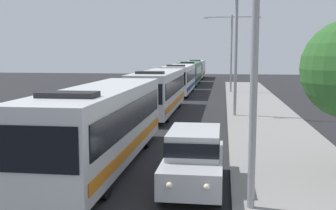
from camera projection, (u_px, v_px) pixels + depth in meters
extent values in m
cube|color=silver|center=(103.00, 122.00, 15.77)|extent=(2.50, 11.54, 2.70)
cube|color=black|center=(135.00, 114.00, 15.56)|extent=(0.04, 10.62, 1.00)
cube|color=black|center=(71.00, 113.00, 15.90)|extent=(0.04, 10.62, 1.00)
cube|color=black|center=(34.00, 150.00, 10.04)|extent=(2.30, 0.04, 1.20)
cube|color=orange|center=(135.00, 144.00, 15.70)|extent=(0.03, 10.96, 0.36)
cube|color=black|center=(68.00, 95.00, 12.19)|extent=(1.75, 0.90, 0.16)
cylinder|color=black|center=(104.00, 182.00, 12.26)|extent=(0.28, 1.00, 1.00)
cylinder|color=black|center=(35.00, 179.00, 12.55)|extent=(0.28, 1.00, 1.00)
cylinder|color=black|center=(146.00, 137.00, 18.89)|extent=(0.28, 1.00, 1.00)
cylinder|color=black|center=(100.00, 136.00, 19.19)|extent=(0.28, 1.00, 1.00)
cube|color=silver|center=(159.00, 90.00, 29.38)|extent=(2.50, 11.76, 2.70)
cube|color=black|center=(176.00, 85.00, 29.17)|extent=(0.04, 10.81, 1.00)
cube|color=black|center=(141.00, 85.00, 29.51)|extent=(0.04, 10.81, 1.00)
cube|color=black|center=(143.00, 94.00, 23.55)|extent=(2.30, 0.04, 1.20)
cube|color=orange|center=(176.00, 101.00, 29.32)|extent=(0.03, 11.17, 0.36)
cube|color=black|center=(150.00, 73.00, 25.74)|extent=(1.75, 0.90, 0.16)
cylinder|color=black|center=(167.00, 114.00, 25.81)|extent=(0.28, 1.00, 1.00)
cylinder|color=black|center=(133.00, 114.00, 26.10)|extent=(0.28, 1.00, 1.00)
cylinder|color=black|center=(179.00, 102.00, 32.57)|extent=(0.28, 1.00, 1.00)
cylinder|color=black|center=(152.00, 101.00, 32.86)|extent=(0.28, 1.00, 1.00)
cube|color=silver|center=(180.00, 78.00, 43.15)|extent=(2.50, 11.15, 2.70)
cube|color=black|center=(192.00, 75.00, 42.94)|extent=(0.04, 10.26, 1.00)
cube|color=black|center=(168.00, 75.00, 43.28)|extent=(0.04, 10.26, 1.00)
cube|color=black|center=(173.00, 79.00, 37.62)|extent=(2.30, 0.04, 1.20)
cube|color=navy|center=(192.00, 86.00, 43.08)|extent=(0.03, 10.59, 0.36)
cube|color=black|center=(176.00, 66.00, 39.68)|extent=(1.75, 0.90, 0.16)
cylinder|color=black|center=(187.00, 93.00, 39.76)|extent=(0.28, 1.00, 1.00)
cylinder|color=black|center=(165.00, 92.00, 40.06)|extent=(0.28, 1.00, 1.00)
cylinder|color=black|center=(192.00, 87.00, 46.17)|extent=(0.28, 1.00, 1.00)
cylinder|color=black|center=(173.00, 87.00, 46.47)|extent=(0.28, 1.00, 1.00)
cube|color=#33724C|center=(190.00, 72.00, 55.98)|extent=(2.50, 12.21, 2.70)
cube|color=black|center=(199.00, 70.00, 55.77)|extent=(0.04, 11.23, 1.00)
cube|color=black|center=(180.00, 70.00, 56.11)|extent=(0.04, 11.23, 1.00)
cube|color=black|center=(186.00, 72.00, 49.92)|extent=(2.30, 0.04, 1.20)
cube|color=black|center=(199.00, 78.00, 55.91)|extent=(0.03, 11.60, 0.36)
cube|color=black|center=(187.00, 63.00, 52.20)|extent=(1.75, 0.90, 0.16)
cylinder|color=black|center=(196.00, 83.00, 52.27)|extent=(0.28, 1.00, 1.00)
cylinder|color=black|center=(179.00, 83.00, 52.56)|extent=(0.28, 1.00, 1.00)
cylinder|color=black|center=(199.00, 80.00, 59.29)|extent=(0.28, 1.00, 1.00)
cylinder|color=black|center=(184.00, 79.00, 59.58)|extent=(0.28, 1.00, 1.00)
cube|color=silver|center=(196.00, 69.00, 69.66)|extent=(2.50, 10.94, 2.70)
cube|color=black|center=(204.00, 66.00, 69.44)|extent=(0.04, 10.07, 1.00)
cube|color=black|center=(189.00, 66.00, 69.78)|extent=(0.04, 10.07, 1.00)
cube|color=black|center=(194.00, 68.00, 64.22)|extent=(2.30, 0.04, 1.20)
cube|color=orange|center=(204.00, 73.00, 69.59)|extent=(0.03, 10.40, 0.36)
cube|color=black|center=(195.00, 60.00, 66.25)|extent=(1.75, 0.90, 0.16)
cylinder|color=black|center=(202.00, 77.00, 66.33)|extent=(0.28, 1.00, 1.00)
cylinder|color=black|center=(188.00, 77.00, 66.62)|extent=(0.28, 1.00, 1.00)
cylinder|color=black|center=(204.00, 75.00, 72.62)|extent=(0.28, 1.00, 1.00)
cylinder|color=black|center=(191.00, 75.00, 72.91)|extent=(0.28, 1.00, 1.00)
cube|color=#B7B7BC|center=(194.00, 167.00, 13.24)|extent=(1.84, 4.49, 0.80)
cube|color=#B7B7BC|center=(194.00, 142.00, 13.29)|extent=(1.62, 2.61, 0.80)
cube|color=black|center=(194.00, 142.00, 13.29)|extent=(1.66, 2.70, 0.44)
sphere|color=#F9EFCC|center=(169.00, 185.00, 11.07)|extent=(0.18, 0.18, 0.18)
sphere|color=#F9EFCC|center=(207.00, 187.00, 10.93)|extent=(0.18, 0.18, 0.18)
cylinder|color=black|center=(163.00, 190.00, 12.02)|extent=(0.22, 0.70, 0.70)
cylinder|color=black|center=(219.00, 193.00, 11.81)|extent=(0.22, 0.70, 0.70)
cylinder|color=black|center=(174.00, 165.00, 14.76)|extent=(0.22, 0.70, 0.70)
cylinder|color=black|center=(220.00, 166.00, 14.54)|extent=(0.22, 0.70, 0.70)
cylinder|color=gray|center=(255.00, 53.00, 10.68)|extent=(0.20, 0.20, 8.41)
cylinder|color=gray|center=(236.00, 53.00, 27.29)|extent=(0.20, 0.20, 8.37)
cylinder|color=gray|center=(231.00, 54.00, 43.90)|extent=(0.20, 0.20, 8.21)
cylinder|color=gray|center=(219.00, 17.00, 43.59)|extent=(2.72, 0.10, 0.10)
cube|color=silver|center=(206.00, 18.00, 43.78)|extent=(0.56, 0.28, 0.16)
cylinder|color=gray|center=(245.00, 17.00, 43.22)|extent=(2.72, 0.10, 0.10)
cube|color=silver|center=(258.00, 17.00, 43.05)|extent=(0.56, 0.28, 0.16)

